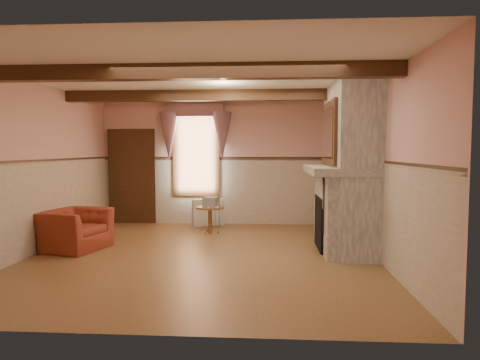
# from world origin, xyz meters

# --- Properties ---
(floor) EXTENTS (5.50, 6.00, 0.01)m
(floor) POSITION_xyz_m (0.00, 0.00, 0.00)
(floor) COLOR brown
(floor) RESTS_ON ground
(ceiling) EXTENTS (5.50, 6.00, 0.01)m
(ceiling) POSITION_xyz_m (0.00, 0.00, 2.80)
(ceiling) COLOR silver
(ceiling) RESTS_ON wall_back
(wall_back) EXTENTS (5.50, 0.02, 2.80)m
(wall_back) POSITION_xyz_m (0.00, 3.00, 1.40)
(wall_back) COLOR #DBA498
(wall_back) RESTS_ON floor
(wall_front) EXTENTS (5.50, 0.02, 2.80)m
(wall_front) POSITION_xyz_m (0.00, -3.00, 1.40)
(wall_front) COLOR #DBA498
(wall_front) RESTS_ON floor
(wall_left) EXTENTS (0.02, 6.00, 2.80)m
(wall_left) POSITION_xyz_m (-2.75, 0.00, 1.40)
(wall_left) COLOR #DBA498
(wall_left) RESTS_ON floor
(wall_right) EXTENTS (0.02, 6.00, 2.80)m
(wall_right) POSITION_xyz_m (2.75, 0.00, 1.40)
(wall_right) COLOR #DBA498
(wall_right) RESTS_ON floor
(wainscot) EXTENTS (5.50, 6.00, 1.50)m
(wainscot) POSITION_xyz_m (0.00, 0.00, 0.75)
(wainscot) COLOR beige
(wainscot) RESTS_ON floor
(chair_rail) EXTENTS (5.50, 6.00, 0.08)m
(chair_rail) POSITION_xyz_m (0.00, 0.00, 1.50)
(chair_rail) COLOR black
(chair_rail) RESTS_ON wainscot
(firebox) EXTENTS (0.20, 0.95, 0.90)m
(firebox) POSITION_xyz_m (2.00, 0.60, 0.45)
(firebox) COLOR black
(firebox) RESTS_ON floor
(armchair) EXTENTS (1.15, 1.24, 0.68)m
(armchair) POSITION_xyz_m (-2.25, 0.27, 0.34)
(armchair) COLOR maroon
(armchair) RESTS_ON floor
(side_table) EXTENTS (0.59, 0.59, 0.55)m
(side_table) POSITION_xyz_m (-0.12, 1.81, 0.28)
(side_table) COLOR brown
(side_table) RESTS_ON floor
(book_stack) EXTENTS (0.32, 0.37, 0.20)m
(book_stack) POSITION_xyz_m (-0.10, 1.78, 0.65)
(book_stack) COLOR #B7AD8C
(book_stack) RESTS_ON side_table
(radiator) EXTENTS (0.72, 0.42, 0.60)m
(radiator) POSITION_xyz_m (-0.29, 2.70, 0.30)
(radiator) COLOR silver
(radiator) RESTS_ON floor
(bowl) EXTENTS (0.34, 0.34, 0.08)m
(bowl) POSITION_xyz_m (2.24, 0.42, 1.46)
(bowl) COLOR brown
(bowl) RESTS_ON mantel
(mantel_clock) EXTENTS (0.14, 0.24, 0.20)m
(mantel_clock) POSITION_xyz_m (2.24, 1.13, 1.52)
(mantel_clock) COLOR black
(mantel_clock) RESTS_ON mantel
(oil_lamp) EXTENTS (0.11, 0.11, 0.28)m
(oil_lamp) POSITION_xyz_m (2.24, 1.01, 1.56)
(oil_lamp) COLOR gold
(oil_lamp) RESTS_ON mantel
(candle_red) EXTENTS (0.06, 0.06, 0.16)m
(candle_red) POSITION_xyz_m (2.24, 0.01, 1.50)
(candle_red) COLOR #B01815
(candle_red) RESTS_ON mantel
(jar_yellow) EXTENTS (0.06, 0.06, 0.12)m
(jar_yellow) POSITION_xyz_m (2.24, 0.22, 1.48)
(jar_yellow) COLOR #C58A22
(jar_yellow) RESTS_ON mantel
(fireplace) EXTENTS (0.85, 2.00, 2.80)m
(fireplace) POSITION_xyz_m (2.42, 0.60, 1.40)
(fireplace) COLOR gray
(fireplace) RESTS_ON floor
(mantel) EXTENTS (1.05, 2.05, 0.12)m
(mantel) POSITION_xyz_m (2.24, 0.60, 1.36)
(mantel) COLOR gray
(mantel) RESTS_ON fireplace
(overmantel_mirror) EXTENTS (0.06, 1.44, 1.04)m
(overmantel_mirror) POSITION_xyz_m (2.06, 0.60, 1.97)
(overmantel_mirror) COLOR silver
(overmantel_mirror) RESTS_ON fireplace
(door) EXTENTS (1.10, 0.10, 2.10)m
(door) POSITION_xyz_m (-2.10, 2.94, 1.05)
(door) COLOR black
(door) RESTS_ON floor
(window) EXTENTS (1.06, 0.08, 2.02)m
(window) POSITION_xyz_m (-0.60, 2.97, 1.65)
(window) COLOR white
(window) RESTS_ON wall_back
(window_drapes) EXTENTS (1.30, 0.14, 1.40)m
(window_drapes) POSITION_xyz_m (-0.60, 2.88, 2.25)
(window_drapes) COLOR gray
(window_drapes) RESTS_ON wall_back
(ceiling_beam_front) EXTENTS (5.50, 0.18, 0.20)m
(ceiling_beam_front) POSITION_xyz_m (0.00, -1.20, 2.70)
(ceiling_beam_front) COLOR black
(ceiling_beam_front) RESTS_ON ceiling
(ceiling_beam_back) EXTENTS (5.50, 0.18, 0.20)m
(ceiling_beam_back) POSITION_xyz_m (0.00, 1.20, 2.70)
(ceiling_beam_back) COLOR black
(ceiling_beam_back) RESTS_ON ceiling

